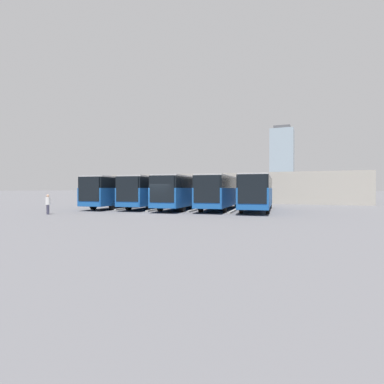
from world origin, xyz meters
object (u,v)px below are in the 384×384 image
bus_4 (122,191)px  bus_2 (184,191)px  bus_3 (154,191)px  pedestrian (48,204)px  bus_0 (257,191)px  bus_1 (220,191)px

bus_4 → bus_2: bearing=176.4°
bus_3 → pedestrian: bus_3 is taller
bus_3 → bus_4: 3.78m
bus_3 → bus_4: bearing=4.7°
bus_0 → bus_2: bearing=-0.5°
bus_1 → bus_3: 7.45m
bus_1 → bus_3: size_ratio=1.00×
bus_2 → pedestrian: size_ratio=7.58×
bus_2 → bus_4: bearing=-3.6°
bus_0 → pedestrian: size_ratio=7.58×
bus_0 → bus_2: 7.48m
bus_3 → bus_2: bearing=168.0°
bus_1 → pedestrian: bearing=37.3°
bus_4 → pedestrian: size_ratio=7.58×
bus_4 → pedestrian: bus_4 is taller
bus_1 → pedestrian: 15.83m
bus_1 → bus_2: size_ratio=1.00×
bus_0 → bus_1: 3.73m
bus_0 → bus_2: size_ratio=1.00×
bus_1 → bus_4: size_ratio=1.00×
bus_1 → bus_3: bearing=-3.2°
bus_2 → pedestrian: (7.88, 9.99, -0.99)m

